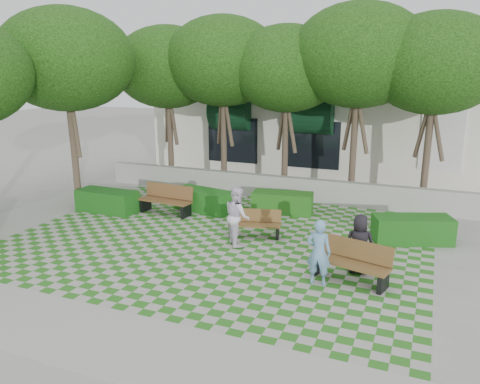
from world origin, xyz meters
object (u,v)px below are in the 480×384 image
at_px(hedge_midleft, 203,200).
at_px(person_dark, 359,244).
at_px(bench_mid, 255,224).
at_px(person_white, 237,216).
at_px(hedge_midright, 282,203).
at_px(bench_east, 351,262).
at_px(hedge_east, 412,229).
at_px(hedge_west, 107,201).
at_px(person_blue, 319,252).
at_px(bench_west, 166,200).

bearing_deg(hedge_midleft, person_dark, -28.94).
relative_size(bench_mid, person_white, 0.96).
distance_m(hedge_midright, hedge_midleft, 2.85).
relative_size(bench_east, hedge_east, 0.88).
xyz_separation_m(hedge_west, person_blue, (8.36, -2.95, 0.41)).
height_order(bench_east, hedge_midright, bench_east).
bearing_deg(bench_west, person_white, -23.82).
distance_m(hedge_midright, hedge_west, 6.27).
relative_size(hedge_midright, hedge_west, 0.95).
distance_m(bench_west, hedge_east, 8.17).
relative_size(bench_west, hedge_west, 0.90).
bearing_deg(hedge_midleft, person_white, -47.22).
distance_m(hedge_east, person_blue, 4.28).
height_order(hedge_midright, person_white, person_white).
height_order(bench_mid, hedge_midleft, bench_mid).
bearing_deg(person_dark, bench_west, -29.40).
height_order(bench_mid, person_blue, person_blue).
bearing_deg(bench_west, hedge_east, 5.96).
bearing_deg(hedge_midleft, hedge_west, -155.83).
relative_size(bench_east, person_dark, 1.31).
xyz_separation_m(bench_east, hedge_midright, (-3.21, 4.75, -0.10)).
bearing_deg(bench_east, bench_west, 170.79).
height_order(bench_mid, bench_west, bench_west).
height_order(hedge_midleft, person_blue, person_blue).
bearing_deg(bench_west, hedge_west, -160.00).
distance_m(hedge_east, hedge_midright, 4.64).
relative_size(bench_mid, hedge_midleft, 0.74).
bearing_deg(hedge_midleft, bench_west, -142.04).
height_order(hedge_east, hedge_west, hedge_east).
xyz_separation_m(hedge_east, person_dark, (-1.12, -2.78, 0.36)).
distance_m(bench_east, bench_mid, 3.82).
xyz_separation_m(hedge_midleft, person_blue, (5.23, -4.36, 0.41)).
height_order(hedge_east, hedge_midleft, hedge_east).
xyz_separation_m(bench_west, person_white, (3.50, -1.85, 0.37)).
xyz_separation_m(bench_west, hedge_east, (8.17, 0.27, -0.10)).
distance_m(hedge_east, hedge_midleft, 7.15).
distance_m(bench_east, person_dark, 0.63).
relative_size(bench_east, hedge_midright, 0.93).
height_order(bench_west, hedge_midright, bench_west).
xyz_separation_m(bench_west, person_blue, (6.27, -3.55, 0.31)).
xyz_separation_m(hedge_east, hedge_midleft, (-7.13, 0.54, -0.00)).
distance_m(bench_mid, hedge_midright, 2.71).
xyz_separation_m(hedge_midleft, person_white, (2.46, -2.66, 0.47)).
distance_m(bench_mid, person_dark, 3.65).
xyz_separation_m(bench_east, hedge_east, (1.21, 3.34, -0.08)).
relative_size(hedge_east, hedge_midleft, 1.01).
relative_size(bench_east, bench_mid, 1.19).
bearing_deg(hedge_midleft, hedge_east, -4.34).
height_order(hedge_west, person_dark, person_dark).
bearing_deg(person_white, hedge_midright, -43.20).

